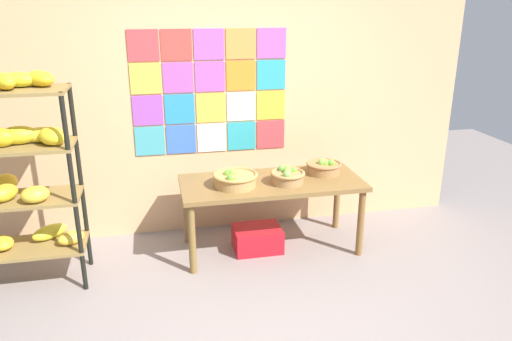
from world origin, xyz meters
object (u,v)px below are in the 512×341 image
object	(u,v)px
banana_shelf_unit	(19,163)
produce_crate_under_table	(257,238)
fruit_basket_back_right	(288,176)
display_table	(272,189)
fruit_basket_right	(235,179)
fruit_basket_centre	(324,167)

from	to	relation	value
banana_shelf_unit	produce_crate_under_table	distance (m)	2.08
fruit_basket_back_right	produce_crate_under_table	bearing A→B (deg)	161.76
display_table	fruit_basket_right	xyz separation A→B (m)	(-0.34, -0.06, 0.14)
display_table	fruit_basket_centre	bearing A→B (deg)	10.63
banana_shelf_unit	fruit_basket_centre	distance (m)	2.54
display_table	fruit_basket_right	world-z (taller)	fruit_basket_right
fruit_basket_right	banana_shelf_unit	bearing A→B (deg)	-176.73
display_table	fruit_basket_centre	distance (m)	0.54
banana_shelf_unit	produce_crate_under_table	size ratio (longest dim) A/B	4.01
banana_shelf_unit	fruit_basket_back_right	size ratio (longest dim) A/B	5.68
display_table	produce_crate_under_table	distance (m)	0.50
display_table	fruit_basket_centre	xyz separation A→B (m)	(0.52, 0.10, 0.13)
banana_shelf_unit	produce_crate_under_table	bearing A→B (deg)	4.89
display_table	fruit_basket_back_right	world-z (taller)	fruit_basket_back_right
fruit_basket_back_right	produce_crate_under_table	xyz separation A→B (m)	(-0.25, 0.08, -0.62)
fruit_basket_centre	produce_crate_under_table	size ratio (longest dim) A/B	0.76
fruit_basket_centre	fruit_basket_right	world-z (taller)	fruit_basket_right
banana_shelf_unit	display_table	size ratio (longest dim) A/B	1.07
fruit_basket_right	fruit_basket_centre	bearing A→B (deg)	10.49
fruit_basket_centre	fruit_basket_back_right	bearing A→B (deg)	-155.98
banana_shelf_unit	fruit_basket_back_right	distance (m)	2.13
fruit_basket_centre	banana_shelf_unit	bearing A→B (deg)	-174.25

